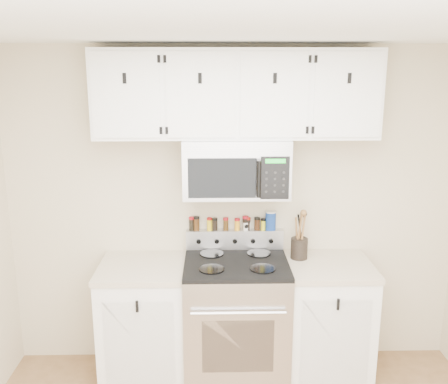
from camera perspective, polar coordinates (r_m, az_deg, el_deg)
The scene contains 20 objects.
back_wall at distance 3.89m, azimuth 1.21°, elevation -2.09°, with size 3.50×0.01×2.50m, color #C3B992.
ceiling at distance 2.00m, azimuth 3.68°, elevation 18.77°, with size 3.50×3.50×0.01m, color white.
range at distance 3.89m, azimuth 1.36°, elevation -14.29°, with size 0.76×0.65×1.10m.
base_cabinet_left at distance 3.95m, azimuth -9.04°, elevation -14.41°, with size 0.64×0.62×0.92m.
base_cabinet_right at distance 4.01m, azimuth 11.56°, elevation -14.08°, with size 0.64×0.62×0.92m.
microwave at distance 3.62m, azimuth 1.38°, elevation 2.86°, with size 0.76×0.44×0.42m.
upper_cabinets at distance 3.58m, azimuth 1.41°, elevation 11.14°, with size 2.00×0.35×0.62m.
utensil_crock at distance 3.84m, azimuth 8.59°, elevation -6.19°, with size 0.13×0.13×0.37m.
kitchen_timer at distance 3.90m, azimuth 2.54°, elevation -3.90°, with size 0.05×0.04×0.06m, color white.
salt_canister at distance 3.90m, azimuth 5.35°, elevation -3.25°, with size 0.08×0.08×0.15m.
spice_jar_0 at distance 3.89m, azimuth -3.72°, elevation -3.62°, with size 0.04×0.04×0.11m.
spice_jar_1 at distance 3.88m, azimuth -3.16°, elevation -3.60°, with size 0.05×0.05×0.11m.
spice_jar_2 at distance 3.88m, azimuth -1.67°, elevation -3.66°, with size 0.04×0.04×0.10m.
spice_jar_3 at distance 3.88m, azimuth -1.04°, elevation -3.68°, with size 0.04×0.04×0.10m.
spice_jar_4 at distance 3.88m, azimuth 0.21°, elevation -3.66°, with size 0.04×0.04×0.10m.
spice_jar_5 at distance 3.89m, azimuth 1.52°, elevation -3.69°, with size 0.04×0.04×0.09m.
spice_jar_6 at distance 3.89m, azimuth 2.45°, elevation -3.56°, with size 0.05×0.05×0.11m.
spice_jar_7 at distance 3.89m, azimuth 2.75°, elevation -3.62°, with size 0.04×0.04×0.10m.
spice_jar_8 at distance 3.90m, azimuth 3.80°, elevation -3.61°, with size 0.04×0.04×0.10m.
spice_jar_9 at distance 3.90m, azimuth 4.51°, elevation -3.68°, with size 0.04×0.04×0.09m.
Camera 1 is at (-0.17, -1.99, 2.33)m, focal length 40.00 mm.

